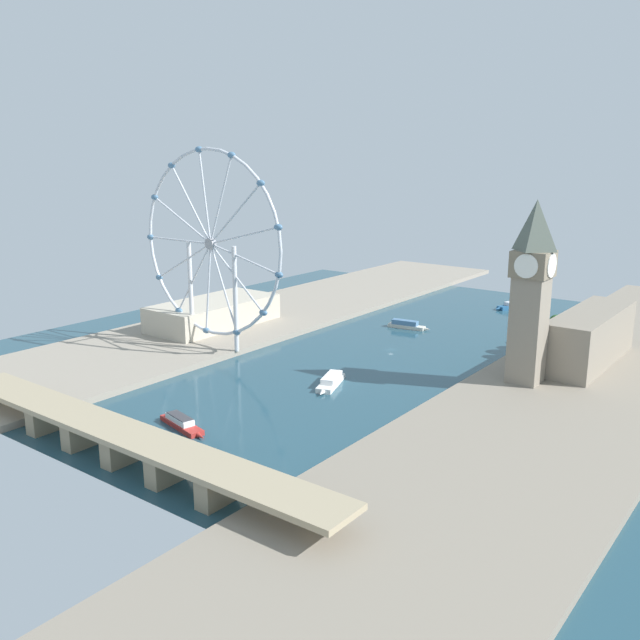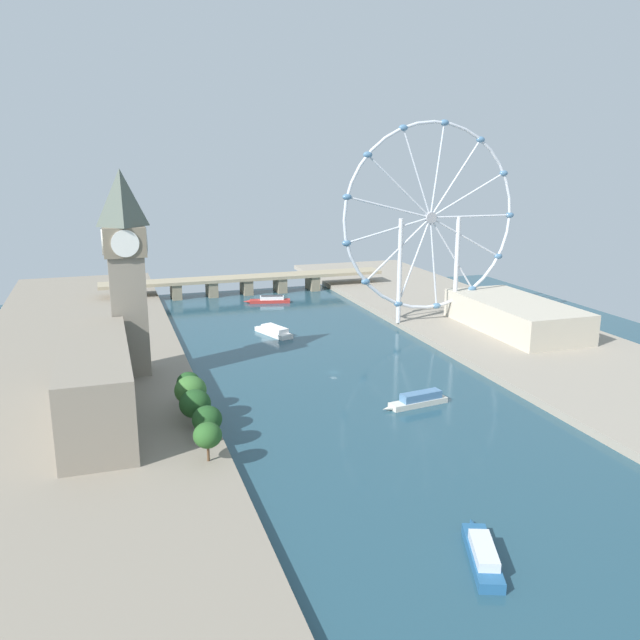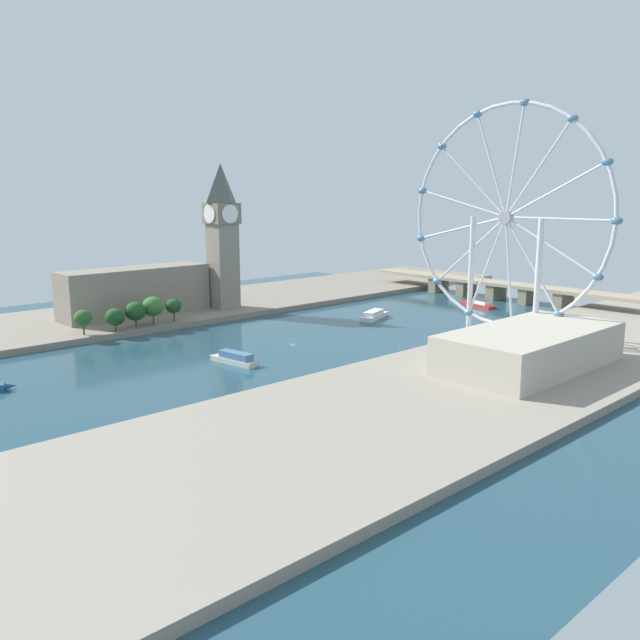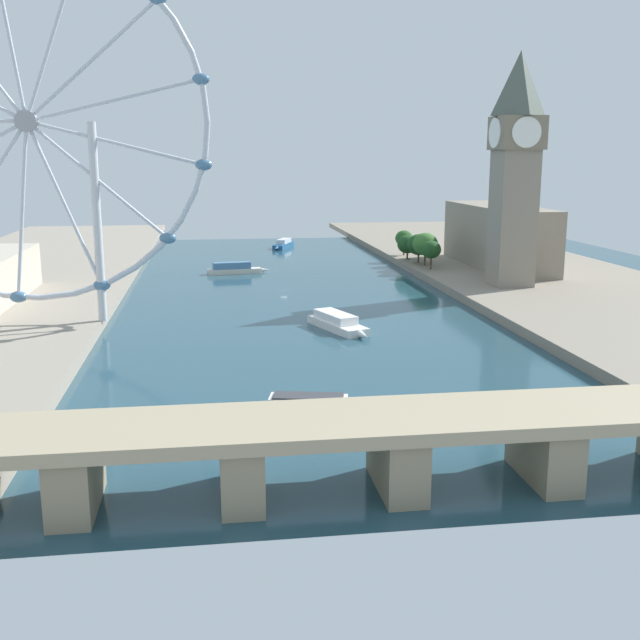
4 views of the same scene
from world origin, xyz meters
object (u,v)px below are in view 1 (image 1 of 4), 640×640
(clock_tower, at_px, (531,290))
(river_bridge, at_px, (124,440))
(parliament_block, at_px, (590,337))
(tour_boat_0, at_px, (512,306))
(tour_boat_1, at_px, (182,423))
(tour_boat_2, at_px, (407,325))
(tour_boat_3, at_px, (331,381))
(riverside_hall, at_px, (214,313))
(ferris_wheel, at_px, (211,246))

(clock_tower, bearing_deg, river_bridge, 62.80)
(clock_tower, bearing_deg, parliament_block, -105.92)
(tour_boat_0, relative_size, tour_boat_1, 0.93)
(river_bridge, xyz_separation_m, tour_boat_0, (-12.86, -311.45, -6.28))
(clock_tower, height_order, river_bridge, clock_tower)
(clock_tower, distance_m, tour_boat_2, 123.81)
(clock_tower, relative_size, tour_boat_1, 2.78)
(clock_tower, height_order, tour_boat_0, clock_tower)
(parliament_block, bearing_deg, tour_boat_3, 48.98)
(riverside_hall, distance_m, tour_boat_1, 151.80)
(tour_boat_3, bearing_deg, riverside_hall, -128.62)
(parliament_block, distance_m, tour_boat_1, 201.50)
(river_bridge, bearing_deg, tour_boat_0, -92.36)
(river_bridge, bearing_deg, ferris_wheel, -57.10)
(tour_boat_0, relative_size, tour_boat_3, 0.95)
(river_bridge, distance_m, tour_boat_1, 33.98)
(clock_tower, height_order, tour_boat_3, clock_tower)
(parliament_block, distance_m, tour_boat_3, 131.07)
(riverside_hall, xyz_separation_m, tour_boat_0, (-120.22, -164.76, -8.50))
(riverside_hall, distance_m, tour_boat_3, 123.21)
(tour_boat_3, bearing_deg, clock_tower, 105.08)
(ferris_wheel, xyz_separation_m, tour_boat_1, (-66.41, 82.19, -55.14))
(clock_tower, distance_m, tour_boat_0, 173.96)
(tour_boat_1, bearing_deg, clock_tower, 67.51)
(clock_tower, relative_size, tour_boat_3, 2.83)
(tour_boat_1, distance_m, tour_boat_2, 187.79)
(clock_tower, distance_m, riverside_hall, 191.67)
(clock_tower, distance_m, tour_boat_3, 97.70)
(parliament_block, xyz_separation_m, tour_boat_3, (85.54, 98.32, -13.88))
(riverside_hall, xyz_separation_m, tour_boat_3, (-116.39, 39.55, -8.49))
(riverside_hall, bearing_deg, tour_boat_2, -141.00)
(tour_boat_0, bearing_deg, ferris_wheel, -2.53)
(tour_boat_0, bearing_deg, river_bridge, 18.96)
(parliament_block, distance_m, riverside_hall, 210.38)
(riverside_hall, bearing_deg, tour_boat_3, 161.23)
(river_bridge, bearing_deg, tour_boat_2, -85.64)
(clock_tower, xyz_separation_m, tour_boat_3, (71.80, 50.14, -43.31))
(clock_tower, relative_size, river_bridge, 0.43)
(parliament_block, bearing_deg, river_bridge, 65.28)
(tour_boat_2, bearing_deg, parliament_block, -15.49)
(ferris_wheel, relative_size, tour_boat_1, 3.55)
(clock_tower, relative_size, parliament_block, 1.01)
(tour_boat_3, bearing_deg, ferris_wheel, -115.00)
(tour_boat_1, distance_m, tour_boat_3, 76.55)
(parliament_block, bearing_deg, clock_tower, 74.08)
(tour_boat_1, bearing_deg, riverside_hall, 143.95)
(clock_tower, xyz_separation_m, tour_boat_0, (67.96, -154.17, -43.32))
(parliament_block, distance_m, tour_boat_0, 134.55)
(riverside_hall, height_order, river_bridge, riverside_hall)
(clock_tower, bearing_deg, ferris_wheel, 15.38)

